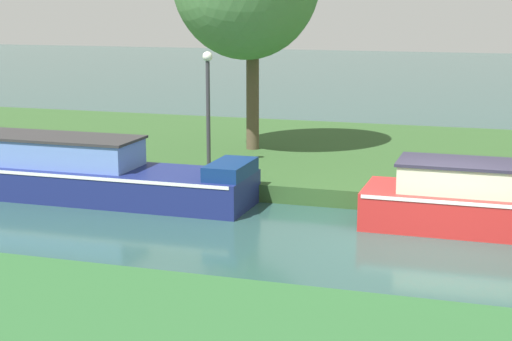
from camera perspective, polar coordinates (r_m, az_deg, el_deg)
name	(u,v)px	position (r m, az deg, el deg)	size (l,w,h in m)	color
ground_plane	(439,244)	(15.31, 12.91, -5.10)	(120.00, 120.00, 0.00)	#284A45
riverbank_far	(463,163)	(22.06, 14.51, 0.54)	(72.00, 10.00, 0.40)	#2E5126
navy_barge	(26,168)	(19.46, -16.06, 0.19)	(10.47, 1.87, 1.41)	navy
lamp_post	(208,95)	(19.62, -3.44, 5.42)	(0.24, 0.24, 2.84)	#333338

